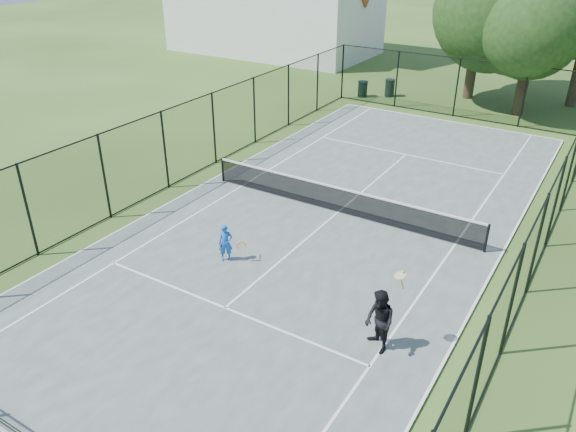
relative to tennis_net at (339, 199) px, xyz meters
The scene contains 9 objects.
ground 0.58m from the tennis_net, ahead, with size 120.00×120.00×0.00m, color #324E1B.
tennis_court 0.55m from the tennis_net, ahead, with size 11.00×24.00×0.06m, color #4E5C55.
tennis_net is the anchor object (origin of this frame).
fence 0.92m from the tennis_net, ahead, with size 13.10×26.10×3.00m.
tree_near_mid 15.80m from the tennis_net, 79.58° to the left, with size 5.44×5.44×7.12m.
trash_bin_left 14.96m from the tennis_net, 111.95° to the left, with size 0.58×0.58×0.90m.
trash_bin_right 15.37m from the tennis_net, 106.23° to the left, with size 0.58×0.58×0.98m.
player_blue 4.71m from the tennis_net, 107.20° to the right, with size 0.84×0.48×1.16m.
player_black 7.02m from the tennis_net, 55.22° to the right, with size 0.98×0.97×2.05m.
Camera 1 is at (7.62, -15.57, 8.97)m, focal length 35.00 mm.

